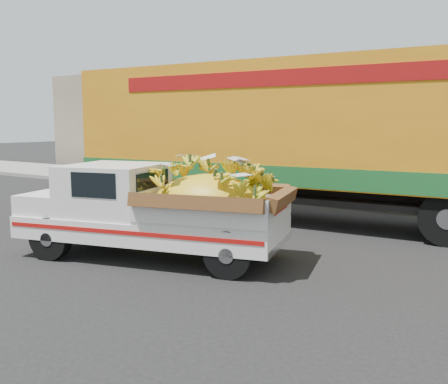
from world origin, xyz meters
The scene contains 6 objects.
ground centered at (0.00, 0.00, 0.00)m, with size 100.00×100.00×0.00m, color black.
curb centered at (0.00, 7.80, 0.07)m, with size 60.00×0.25×0.15m, color gray.
sidewalk centered at (0.00, 9.90, 0.07)m, with size 60.00×4.00×0.14m, color gray.
building_left centered at (-8.00, 15.80, 2.50)m, with size 18.00×6.00×5.00m, color gray.
pickup_truck centered at (1.57, 0.87, 0.88)m, with size 4.96×2.83×1.64m.
semi_trailer centered at (1.92, 5.35, 2.12)m, with size 12.04×3.33×3.80m.
Camera 1 is at (7.11, -5.71, 2.37)m, focal length 40.00 mm.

